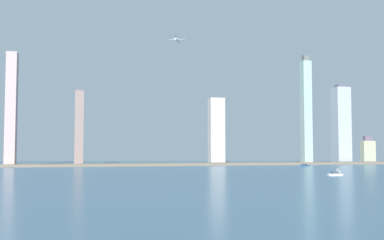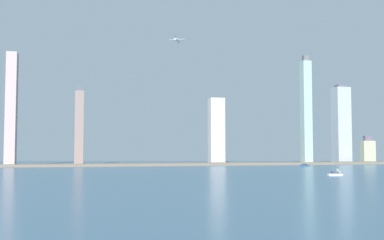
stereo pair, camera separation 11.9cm
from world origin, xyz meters
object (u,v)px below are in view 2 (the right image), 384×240
at_px(skyscraper_3, 11,109).
at_px(skyscraper_1, 368,151).
at_px(skyscraper_5, 344,133).
at_px(boat_1, 304,165).
at_px(skyscraper_0, 341,125).
at_px(skyscraper_6, 79,127).
at_px(skyscraper_2, 306,111).
at_px(skyscraper_4, 216,131).
at_px(airplane, 177,40).
at_px(boat_0, 335,174).
at_px(boat_2, 338,171).

bearing_deg(skyscraper_3, skyscraper_1, 4.51).
bearing_deg(skyscraper_5, boat_1, -134.97).
bearing_deg(skyscraper_0, skyscraper_5, 54.96).
relative_size(skyscraper_1, skyscraper_5, 0.45).
relative_size(skyscraper_3, skyscraper_6, 1.38).
xyz_separation_m(skyscraper_2, skyscraper_4, (-145.35, 56.74, -33.03)).
distance_m(skyscraper_5, skyscraper_6, 516.93).
distance_m(skyscraper_0, skyscraper_4, 231.36).
bearing_deg(boat_1, airplane, -138.14).
xyz_separation_m(skyscraper_0, skyscraper_3, (-564.60, -27.84, 15.15)).
height_order(skyscraper_1, skyscraper_4, skyscraper_4).
height_order(skyscraper_3, skyscraper_4, skyscraper_3).
relative_size(skyscraper_1, skyscraper_2, 0.27).
distance_m(skyscraper_5, airplane, 404.24).
height_order(skyscraper_2, boat_0, skyscraper_2).
xyz_separation_m(skyscraper_3, airplane, (247.86, -25.14, 111.79)).
xyz_separation_m(skyscraper_1, airplane, (-385.76, -75.08, 174.47)).
bearing_deg(skyscraper_6, skyscraper_0, 2.77).
distance_m(skyscraper_2, boat_1, 132.83).
bearing_deg(airplane, boat_0, -136.96).
bearing_deg(skyscraper_4, skyscraper_1, -1.24).
bearing_deg(boat_2, skyscraper_6, -64.83).
xyz_separation_m(skyscraper_4, boat_2, (45.65, -324.11, -56.55)).
relative_size(boat_2, airplane, 0.30).
xyz_separation_m(skyscraper_5, boat_2, (-227.74, -358.47, -54.99)).
bearing_deg(airplane, boat_1, -82.49).
bearing_deg(airplane, skyscraper_1, -53.36).
relative_size(skyscraper_0, skyscraper_1, 2.82).
xyz_separation_m(skyscraper_1, skyscraper_3, (-633.62, -49.94, 62.68)).
bearing_deg(skyscraper_3, airplane, -5.79).
height_order(boat_1, boat_2, boat_2).
bearing_deg(boat_2, skyscraper_2, -131.21).
relative_size(boat_0, boat_2, 2.02).
xyz_separation_m(skyscraper_0, boat_0, (-222.08, -354.89, -68.58)).
bearing_deg(skyscraper_2, skyscraper_3, 179.96).
xyz_separation_m(boat_2, airplane, (-133.11, 242.58, 195.59)).
bearing_deg(skyscraper_0, skyscraper_2, -161.43).
height_order(skyscraper_0, boat_1, skyscraper_0).
bearing_deg(skyscraper_5, airplane, -162.19).
distance_m(boat_0, boat_1, 257.71).
xyz_separation_m(skyscraper_5, boat_0, (-266.19, -417.80, -54.92)).
height_order(boat_1, airplane, airplane).
xyz_separation_m(skyscraper_0, skyscraper_2, (-83.92, -28.19, 20.94)).
relative_size(skyscraper_0, skyscraper_2, 0.76).
xyz_separation_m(boat_0, airplane, (-94.66, 301.90, 195.52)).
xyz_separation_m(skyscraper_0, skyscraper_5, (44.11, 62.91, -13.66)).
relative_size(skyscraper_5, airplane, 4.65).
bearing_deg(skyscraper_3, skyscraper_2, -0.04).
xyz_separation_m(skyscraper_1, boat_2, (-252.65, -317.66, -21.12)).
bearing_deg(skyscraper_3, skyscraper_6, 3.07).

